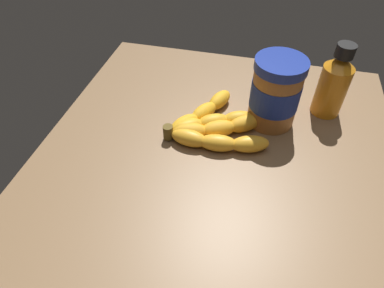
{
  "coord_description": "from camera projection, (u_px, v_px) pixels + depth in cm",
  "views": [
    {
      "loc": [
        -39.95,
        -5.94,
        47.12
      ],
      "look_at": [
        2.77,
        4.5,
        3.12
      ],
      "focal_mm": 31.2,
      "sensor_mm": 36.0,
      "label": 1
    }
  ],
  "objects": [
    {
      "name": "ground_plane",
      "position": [
        212.0,
        177.0,
        0.63
      ],
      "size": [
        82.89,
        69.3,
        3.95
      ],
      "primitive_type": "cube",
      "color": "brown"
    },
    {
      "name": "banana_bunch",
      "position": [
        213.0,
        126.0,
        0.68
      ],
      "size": [
        19.35,
        21.34,
        3.49
      ],
      "color": "gold",
      "rests_on": "ground_plane"
    },
    {
      "name": "peanut_butter_jar",
      "position": [
        275.0,
        93.0,
        0.67
      ],
      "size": [
        10.13,
        10.13,
        14.61
      ],
      "color": "#9E602D",
      "rests_on": "ground_plane"
    },
    {
      "name": "honey_bottle",
      "position": [
        334.0,
        84.0,
        0.69
      ],
      "size": [
        6.15,
        6.15,
        16.06
      ],
      "color": "orange",
      "rests_on": "ground_plane"
    }
  ]
}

